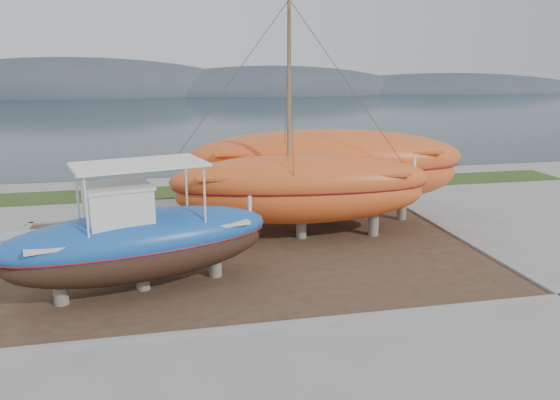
{
  "coord_description": "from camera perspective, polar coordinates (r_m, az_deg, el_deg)",
  "views": [
    {
      "loc": [
        -2.93,
        -15.84,
        7.2
      ],
      "look_at": [
        1.31,
        4.0,
        2.15
      ],
      "focal_mm": 35.0,
      "sensor_mm": 36.0,
      "label": 1
    }
  ],
  "objects": [
    {
      "name": "ground",
      "position": [
        17.64,
        -1.47,
        -10.12
      ],
      "size": [
        140.0,
        140.0,
        0.0
      ],
      "primitive_type": "plane",
      "color": "gray",
      "rests_on": "ground"
    },
    {
      "name": "dirt_patch",
      "position": [
        21.3,
        -3.47,
        -5.73
      ],
      "size": [
        18.0,
        12.0,
        0.06
      ],
      "primitive_type": "cube",
      "color": "#422D1E",
      "rests_on": "ground"
    },
    {
      "name": "curb_frame",
      "position": [
        21.28,
        -3.47,
        -5.62
      ],
      "size": [
        18.6,
        12.6,
        0.15
      ],
      "primitive_type": null,
      "color": "gray",
      "rests_on": "ground"
    },
    {
      "name": "grass_strip",
      "position": [
        32.28,
        -6.56,
        1.06
      ],
      "size": [
        44.0,
        3.0,
        0.08
      ],
      "primitive_type": "cube",
      "color": "#284219",
      "rests_on": "ground"
    },
    {
      "name": "sea",
      "position": [
        86.19,
        -10.21,
        8.96
      ],
      "size": [
        260.0,
        100.0,
        0.04
      ],
      "primitive_type": null,
      "color": "#192E33",
      "rests_on": "ground"
    },
    {
      "name": "mountain_ridge",
      "position": [
        141.05,
        -11.06,
        10.79
      ],
      "size": [
        200.0,
        36.0,
        20.0
      ],
      "primitive_type": null,
      "color": "#333D49",
      "rests_on": "ground"
    },
    {
      "name": "blue_caique",
      "position": [
        17.94,
        -14.45,
        -2.84
      ],
      "size": [
        9.09,
        4.89,
        4.18
      ],
      "primitive_type": null,
      "rotation": [
        0.0,
        0.0,
        0.26
      ],
      "color": "#1B56AD",
      "rests_on": "dirt_patch"
    },
    {
      "name": "white_dinghy",
      "position": [
        22.38,
        -23.68,
        -4.36
      ],
      "size": [
        3.81,
        1.68,
        1.11
      ],
      "primitive_type": null,
      "rotation": [
        0.0,
        0.0,
        -0.08
      ],
      "color": "silver",
      "rests_on": "dirt_patch"
    },
    {
      "name": "orange_sailboat",
      "position": [
        22.23,
        2.34,
        7.86
      ],
      "size": [
        11.12,
        4.2,
        9.56
      ],
      "primitive_type": null,
      "rotation": [
        0.0,
        0.0,
        -0.09
      ],
      "color": "#D45420",
      "rests_on": "dirt_patch"
    },
    {
      "name": "orange_bare_hull",
      "position": [
        25.26,
        4.78,
        2.38
      ],
      "size": [
        13.13,
        5.49,
        4.17
      ],
      "primitive_type": null,
      "rotation": [
        0.0,
        0.0,
        -0.13
      ],
      "color": "#D45420",
      "rests_on": "dirt_patch"
    }
  ]
}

